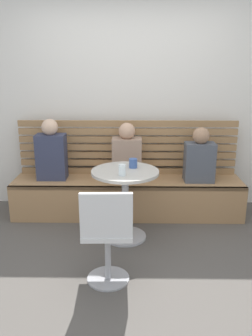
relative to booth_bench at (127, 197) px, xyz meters
name	(u,v)px	position (x,y,z in m)	size (l,w,h in m)	color
ground	(126,270)	(0.00, -1.20, -0.22)	(8.00, 8.00, 0.00)	#514C47
back_wall	(128,90)	(0.00, 0.44, 1.23)	(5.20, 0.10, 2.90)	silver
booth_bench	(127,197)	(0.00, 0.00, 0.00)	(2.70, 0.52, 0.44)	#A87C51
booth_backrest	(128,147)	(0.00, 0.24, 0.56)	(2.65, 0.04, 0.67)	#9A7249
cafe_table	(125,191)	(-0.02, -0.59, 0.30)	(0.68, 0.68, 0.74)	#ADADB2
white_chair	(107,233)	(-0.14, -1.41, 0.24)	(0.41, 0.41, 0.85)	#ADADB2
person_adult	(51,153)	(-0.89, 0.04, 0.54)	(0.34, 0.22, 0.72)	#333851
person_child_left	(200,158)	(0.83, -0.02, 0.50)	(0.34, 0.22, 0.63)	#4C515B
person_child_middle	(127,155)	(-0.01, 0.03, 0.52)	(0.34, 0.22, 0.68)	#9E7F6B
cup_water_clear	(122,170)	(-0.04, -0.75, 0.57)	(0.07, 0.07, 0.11)	white
cup_mug_blue	(133,163)	(0.06, -0.49, 0.57)	(0.08, 0.08, 0.10)	#3D5B9E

